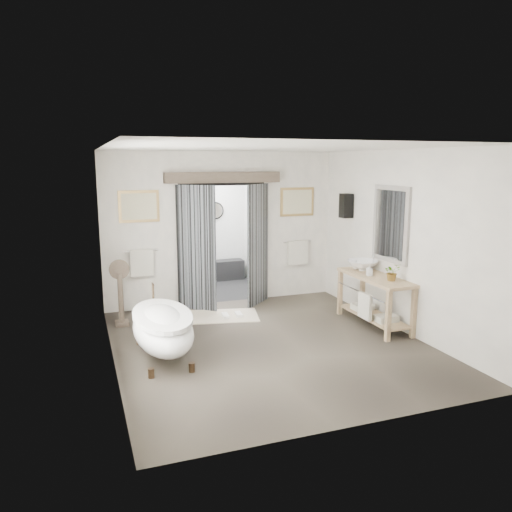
{
  "coord_description": "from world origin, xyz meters",
  "views": [
    {
      "loc": [
        -2.61,
        -6.63,
        2.7
      ],
      "look_at": [
        0.0,
        0.6,
        1.25
      ],
      "focal_mm": 35.0,
      "sensor_mm": 36.0,
      "label": 1
    }
  ],
  "objects_px": {
    "basin": "(363,265)",
    "vanity": "(374,296)",
    "clawfoot_tub": "(163,328)",
    "rug": "(224,316)"
  },
  "relations": [
    {
      "from": "rug",
      "to": "basin",
      "type": "bearing_deg",
      "value": -21.61
    },
    {
      "from": "basin",
      "to": "vanity",
      "type": "bearing_deg",
      "value": -94.71
    },
    {
      "from": "clawfoot_tub",
      "to": "vanity",
      "type": "bearing_deg",
      "value": 3.18
    },
    {
      "from": "clawfoot_tub",
      "to": "vanity",
      "type": "height_order",
      "value": "clawfoot_tub"
    },
    {
      "from": "vanity",
      "to": "basin",
      "type": "bearing_deg",
      "value": 84.72
    },
    {
      "from": "rug",
      "to": "vanity",
      "type": "bearing_deg",
      "value": -31.06
    },
    {
      "from": "vanity",
      "to": "basin",
      "type": "height_order",
      "value": "basin"
    },
    {
      "from": "vanity",
      "to": "basin",
      "type": "distance_m",
      "value": 0.62
    },
    {
      "from": "clawfoot_tub",
      "to": "rug",
      "type": "bearing_deg",
      "value": 49.06
    },
    {
      "from": "rug",
      "to": "clawfoot_tub",
      "type": "bearing_deg",
      "value": -130.94
    }
  ]
}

